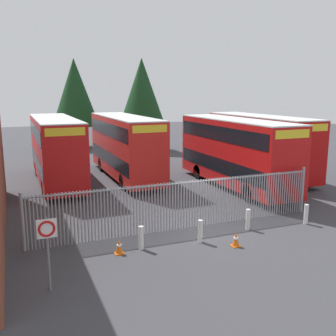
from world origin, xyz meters
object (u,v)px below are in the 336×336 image
(speed_limit_sign_post, at_px, (47,237))
(traffic_cone_by_gate, at_px, (119,247))
(bollard_far_right, at_px, (306,214))
(double_decker_bus_behind_fence_right, at_px, (259,143))
(double_decker_bus_far_back, at_px, (56,148))
(bollard_near_right, at_px, (248,219))
(bollard_near_left, at_px, (141,238))
(double_decker_bus_near_gate, at_px, (235,150))
(bollard_center_front, at_px, (200,231))
(double_decker_bus_behind_fence_left, at_px, (125,144))
(traffic_cone_mid_forecourt, at_px, (236,240))

(speed_limit_sign_post, bearing_deg, traffic_cone_by_gate, 35.27)
(bollard_far_right, height_order, speed_limit_sign_post, speed_limit_sign_post)
(double_decker_bus_behind_fence_right, bearing_deg, double_decker_bus_far_back, 167.54)
(bollard_near_right, height_order, bollard_far_right, same)
(bollard_near_left, distance_m, bollard_far_right, 8.10)
(double_decker_bus_behind_fence_right, height_order, speed_limit_sign_post, double_decker_bus_behind_fence_right)
(double_decker_bus_near_gate, relative_size, speed_limit_sign_post, 4.50)
(bollard_near_left, height_order, bollard_near_right, same)
(double_decker_bus_near_gate, height_order, double_decker_bus_far_back, same)
(double_decker_bus_behind_fence_right, relative_size, bollard_near_left, 11.38)
(double_decker_bus_behind_fence_right, xyz_separation_m, double_decker_bus_far_back, (-14.09, 3.11, 0.00))
(double_decker_bus_near_gate, distance_m, traffic_cone_by_gate, 12.47)
(bollard_near_right, distance_m, bollard_far_right, 2.98)
(double_decker_bus_near_gate, bearing_deg, bollard_near_left, -139.85)
(bollard_near_right, distance_m, speed_limit_sign_post, 9.20)
(double_decker_bus_far_back, bearing_deg, speed_limit_sign_post, -97.24)
(bollard_center_front, relative_size, traffic_cone_by_gate, 1.61)
(bollard_center_front, height_order, bollard_far_right, same)
(double_decker_bus_behind_fence_left, bearing_deg, double_decker_bus_far_back, 178.63)
(double_decker_bus_behind_fence_left, distance_m, bollard_near_right, 12.80)
(bollard_near_left, xyz_separation_m, bollard_near_right, (5.15, 0.31, 0.00))
(double_decker_bus_near_gate, height_order, speed_limit_sign_post, double_decker_bus_near_gate)
(bollard_far_right, distance_m, traffic_cone_mid_forecourt, 4.62)
(traffic_cone_by_gate, bearing_deg, double_decker_bus_behind_fence_right, 36.69)
(double_decker_bus_near_gate, height_order, bollard_far_right, double_decker_bus_near_gate)
(traffic_cone_by_gate, bearing_deg, bollard_center_front, -2.12)
(traffic_cone_by_gate, distance_m, speed_limit_sign_post, 3.66)
(double_decker_bus_behind_fence_left, height_order, speed_limit_sign_post, double_decker_bus_behind_fence_left)
(speed_limit_sign_post, bearing_deg, bollard_near_right, 14.87)
(double_decker_bus_behind_fence_left, height_order, bollard_far_right, double_decker_bus_behind_fence_left)
(double_decker_bus_behind_fence_left, relative_size, bollard_near_right, 11.38)
(bollard_center_front, bearing_deg, bollard_near_left, 174.90)
(bollard_near_left, height_order, bollard_center_front, same)
(bollard_near_left, relative_size, bollard_center_front, 1.00)
(bollard_near_left, bearing_deg, bollard_center_front, -5.10)
(double_decker_bus_behind_fence_left, height_order, bollard_near_right, double_decker_bus_behind_fence_left)
(bollard_near_left, relative_size, bollard_near_right, 1.00)
(traffic_cone_mid_forecourt, height_order, speed_limit_sign_post, speed_limit_sign_post)
(bollard_near_right, bearing_deg, speed_limit_sign_post, -165.13)
(bollard_far_right, bearing_deg, bollard_near_right, 172.52)
(speed_limit_sign_post, bearing_deg, double_decker_bus_far_back, 82.76)
(bollard_near_left, distance_m, bollard_center_front, 2.50)
(double_decker_bus_near_gate, height_order, bollard_near_right, double_decker_bus_near_gate)
(double_decker_bus_behind_fence_right, xyz_separation_m, traffic_cone_by_gate, (-13.26, -9.88, -2.13))
(bollard_far_right, relative_size, traffic_cone_by_gate, 1.61)
(double_decker_bus_behind_fence_left, distance_m, double_decker_bus_far_back, 4.77)
(bollard_near_left, relative_size, bollard_far_right, 1.00)
(bollard_near_left, xyz_separation_m, traffic_cone_by_gate, (-0.92, -0.10, -0.19))
(bollard_far_right, height_order, traffic_cone_mid_forecourt, bollard_far_right)
(bollard_near_left, xyz_separation_m, bollard_center_front, (2.49, -0.22, 0.00))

